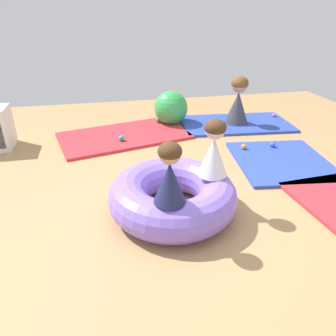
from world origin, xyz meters
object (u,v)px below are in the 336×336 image
(inflatable_cushion, at_px, (172,195))
(play_ball_pink, at_px, (274,115))
(child_in_white, at_px, (214,149))
(play_ball_green, at_px, (159,120))
(child_in_navy, at_px, (170,174))
(play_ball_teal, at_px, (122,138))
(play_ball_red, at_px, (216,120))
(play_ball_blue, at_px, (273,144))
(adult_seated, at_px, (238,101))
(play_ball_orange, at_px, (244,147))
(exercise_ball_large, at_px, (171,108))

(inflatable_cushion, relative_size, play_ball_pink, 18.46)
(child_in_white, height_order, play_ball_green, child_in_white)
(child_in_navy, xyz_separation_m, child_in_white, (0.48, 0.37, 0.01))
(play_ball_teal, bearing_deg, child_in_white, -68.23)
(child_in_white, relative_size, play_ball_green, 6.44)
(child_in_white, height_order, play_ball_red, child_in_white)
(play_ball_blue, height_order, play_ball_red, play_ball_blue)
(child_in_navy, bearing_deg, adult_seated, 67.16)
(child_in_navy, height_order, play_ball_red, child_in_navy)
(adult_seated, distance_m, play_ball_orange, 1.15)
(adult_seated, distance_m, play_ball_green, 1.32)
(inflatable_cushion, relative_size, play_ball_teal, 14.63)
(inflatable_cushion, xyz_separation_m, play_ball_green, (0.33, 2.49, -0.10))
(child_in_white, height_order, adult_seated, child_in_white)
(child_in_navy, xyz_separation_m, play_ball_teal, (-0.23, 2.15, -0.53))
(inflatable_cushion, relative_size, play_ball_green, 14.49)
(play_ball_blue, distance_m, play_ball_green, 1.89)
(child_in_white, relative_size, exercise_ball_large, 0.97)
(play_ball_orange, relative_size, play_ball_blue, 0.95)
(play_ball_teal, bearing_deg, play_ball_blue, -18.03)
(child_in_white, bearing_deg, inflatable_cushion, -130.58)
(inflatable_cushion, bearing_deg, play_ball_pink, 45.05)
(play_ball_pink, bearing_deg, exercise_ball_large, 176.44)
(child_in_navy, relative_size, play_ball_teal, 6.21)
(inflatable_cushion, height_order, play_ball_teal, inflatable_cushion)
(inflatable_cushion, xyz_separation_m, child_in_navy, (-0.11, -0.36, 0.43))
(play_ball_pink, height_order, play_ball_blue, play_ball_blue)
(child_in_navy, distance_m, play_ball_teal, 2.23)
(adult_seated, height_order, play_ball_orange, adult_seated)
(play_ball_blue, bearing_deg, play_ball_teal, 161.97)
(child_in_white, bearing_deg, play_ball_pink, 98.66)
(child_in_white, distance_m, play_ball_blue, 1.80)
(child_in_navy, height_order, play_ball_green, child_in_navy)
(inflatable_cushion, height_order, exercise_ball_large, exercise_ball_large)
(exercise_ball_large, bearing_deg, play_ball_teal, -142.10)
(child_in_white, relative_size, play_ball_teal, 6.50)
(adult_seated, relative_size, play_ball_blue, 10.18)
(exercise_ball_large, bearing_deg, inflatable_cushion, -102.14)
(play_ball_pink, bearing_deg, adult_seated, -169.14)
(play_ball_orange, relative_size, play_ball_red, 1.06)
(play_ball_orange, distance_m, play_ball_red, 1.13)
(inflatable_cushion, distance_m, play_ball_pink, 3.33)
(play_ball_pink, relative_size, play_ball_red, 0.97)
(child_in_navy, height_order, play_ball_blue, child_in_navy)
(play_ball_orange, xyz_separation_m, play_ball_blue, (0.41, -0.02, 0.00))
(child_in_white, bearing_deg, child_in_navy, -94.07)
(inflatable_cushion, relative_size, exercise_ball_large, 2.18)
(play_ball_pink, distance_m, play_ball_blue, 1.39)
(adult_seated, relative_size, play_ball_red, 11.26)
(play_ball_blue, height_order, exercise_ball_large, exercise_ball_large)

